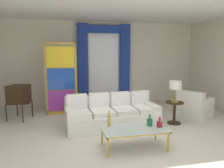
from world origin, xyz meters
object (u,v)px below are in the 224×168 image
(couch_white_long, at_px, (111,115))
(bottle_crystal_tall, at_px, (150,122))
(bottle_blue_decanter, at_px, (109,120))
(round_side_table, at_px, (174,111))
(stained_glass_divider, at_px, (61,80))
(vintage_tv, at_px, (19,94))
(coffee_table, at_px, (134,130))
(bottle_amber_squat, at_px, (159,124))
(peacock_figurine, at_px, (76,109))
(table_lamp_brass, at_px, (175,86))
(armchair_white, at_px, (194,107))

(couch_white_long, bearing_deg, bottle_crystal_tall, -68.50)
(bottle_blue_decanter, distance_m, round_side_table, 2.25)
(bottle_crystal_tall, xyz_separation_m, stained_glass_divider, (-1.77, 2.75, 0.56))
(round_side_table, bearing_deg, vintage_tv, 162.20)
(coffee_table, height_order, bottle_crystal_tall, bottle_crystal_tall)
(coffee_table, relative_size, bottle_amber_squat, 6.29)
(couch_white_long, distance_m, peacock_figurine, 1.41)
(table_lamp_brass, bearing_deg, bottle_crystal_tall, -136.15)
(bottle_crystal_tall, height_order, bottle_amber_squat, bottle_crystal_tall)
(bottle_blue_decanter, distance_m, armchair_white, 3.26)
(vintage_tv, bearing_deg, stained_glass_divider, 13.28)
(peacock_figurine, distance_m, table_lamp_brass, 2.97)
(vintage_tv, xyz_separation_m, stained_glass_divider, (1.19, 0.28, 0.33))
(couch_white_long, height_order, round_side_table, couch_white_long)
(coffee_table, bearing_deg, peacock_figurine, 111.42)
(bottle_crystal_tall, bearing_deg, bottle_amber_squat, -37.09)
(couch_white_long, height_order, bottle_blue_decanter, couch_white_long)
(bottle_blue_decanter, relative_size, table_lamp_brass, 0.57)
(bottle_amber_squat, xyz_separation_m, vintage_tv, (-3.12, 2.59, 0.25))
(bottle_amber_squat, height_order, vintage_tv, vintage_tv)
(coffee_table, distance_m, bottle_crystal_tall, 0.39)
(bottle_amber_squat, relative_size, table_lamp_brass, 0.36)
(armchair_white, relative_size, stained_glass_divider, 0.50)
(couch_white_long, relative_size, bottle_crystal_tall, 10.07)
(armchair_white, distance_m, stained_glass_divider, 4.09)
(round_side_table, relative_size, table_lamp_brass, 1.04)
(vintage_tv, relative_size, peacock_figurine, 2.24)
(bottle_amber_squat, relative_size, round_side_table, 0.34)
(couch_white_long, distance_m, stained_glass_divider, 2.04)
(couch_white_long, xyz_separation_m, coffee_table, (0.16, -1.40, 0.07))
(couch_white_long, bearing_deg, peacock_figurine, 126.58)
(bottle_crystal_tall, distance_m, table_lamp_brass, 1.73)
(coffee_table, relative_size, bottle_crystal_tall, 5.40)
(stained_glass_divider, xyz_separation_m, round_side_table, (2.96, -1.61, -0.70))
(coffee_table, bearing_deg, round_side_table, 38.29)
(bottle_crystal_tall, bearing_deg, peacock_figurine, 119.01)
(couch_white_long, height_order, bottle_amber_squat, couch_white_long)
(bottle_amber_squat, distance_m, table_lamp_brass, 1.71)
(vintage_tv, bearing_deg, bottle_crystal_tall, -39.86)
(bottle_blue_decanter, relative_size, bottle_amber_squat, 1.59)
(coffee_table, relative_size, vintage_tv, 0.95)
(table_lamp_brass, bearing_deg, peacock_figurine, 152.81)
(vintage_tv, relative_size, stained_glass_divider, 0.61)
(bottle_amber_squat, bearing_deg, table_lamp_brass, 50.98)
(bottle_blue_decanter, relative_size, round_side_table, 0.55)
(couch_white_long, xyz_separation_m, peacock_figurine, (-0.84, 1.13, -0.09))
(armchair_white, bearing_deg, bottle_crystal_tall, -142.40)
(coffee_table, distance_m, table_lamp_brass, 2.08)
(coffee_table, distance_m, bottle_blue_decanter, 0.55)
(bottle_crystal_tall, distance_m, stained_glass_divider, 3.32)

